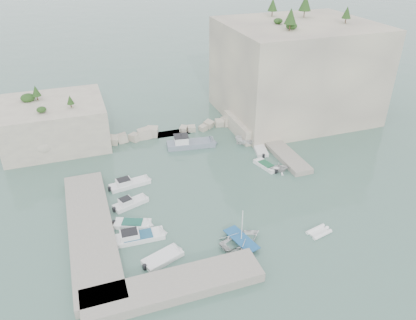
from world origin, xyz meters
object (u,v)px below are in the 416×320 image
object	(u,v)px
tender_east_d	(249,145)
work_boat	(191,146)
motorboat_e	(163,260)
tender_east_a	(279,171)
motorboat_d	(138,239)
inflatable_dinghy	(319,233)
rowboat	(241,242)
motorboat_a	(130,186)
tender_east_b	(266,167)
motorboat_c	(133,226)
motorboat_b	(131,205)
tender_east_c	(260,150)

from	to	relation	value
tender_east_d	work_boat	distance (m)	9.68
motorboat_e	tender_east_a	xyz separation A→B (m)	(20.66, 12.35, 0.00)
motorboat_e	motorboat_d	bearing A→B (deg)	93.85
motorboat_d	motorboat_e	world-z (taller)	motorboat_d
inflatable_dinghy	tender_east_a	world-z (taller)	tender_east_a
rowboat	tender_east_d	bearing A→B (deg)	-40.90
motorboat_e	work_boat	xyz separation A→B (m)	(10.63, 24.21, 0.00)
motorboat_a	tender_east_b	world-z (taller)	motorboat_a
motorboat_a	motorboat_c	bearing A→B (deg)	-107.06
motorboat_c	tender_east_d	bearing A→B (deg)	56.05
tender_east_b	motorboat_a	bearing A→B (deg)	70.09
motorboat_c	motorboat_b	bearing A→B (deg)	105.26
motorboat_b	tender_east_b	xyz separation A→B (m)	(20.90, 2.95, 0.00)
motorboat_b	motorboat_d	world-z (taller)	same
tender_east_c	motorboat_a	bearing A→B (deg)	112.36
inflatable_dinghy	tender_east_a	bearing A→B (deg)	68.25
motorboat_b	motorboat_c	world-z (taller)	motorboat_b
rowboat	work_boat	size ratio (longest dim) A/B	0.61
motorboat_e	motorboat_a	bearing A→B (deg)	72.60
motorboat_d	motorboat_e	size ratio (longest dim) A/B	1.38
tender_east_c	motorboat_d	bearing A→B (deg)	136.65
work_boat	tender_east_d	bearing A→B (deg)	-8.03
motorboat_a	motorboat_c	world-z (taller)	motorboat_a
motorboat_e	rowboat	size ratio (longest dim) A/B	0.92
rowboat	motorboat_e	bearing A→B (deg)	74.11
motorboat_a	motorboat_d	distance (m)	11.59
tender_east_c	tender_east_d	xyz separation A→B (m)	(-0.86, 2.29, 0.00)
motorboat_a	tender_east_a	world-z (taller)	tender_east_a
motorboat_e	tender_east_b	distance (m)	23.94
inflatable_dinghy	tender_east_c	distance (m)	21.19
motorboat_c	motorboat_a	bearing A→B (deg)	104.50
motorboat_d	tender_east_b	xyz separation A→B (m)	(21.26, 9.88, 0.00)
motorboat_d	tender_east_b	bearing A→B (deg)	27.06
motorboat_d	motorboat_e	distance (m)	4.63
inflatable_dinghy	work_boat	distance (m)	27.10
motorboat_a	rowboat	distance (m)	18.85
tender_east_a	motorboat_c	bearing A→B (deg)	115.46
motorboat_e	tender_east_b	bearing A→B (deg)	15.55
motorboat_a	rowboat	size ratio (longest dim) A/B	1.18
inflatable_dinghy	tender_east_b	world-z (taller)	tender_east_b
motorboat_d	tender_east_c	distance (m)	27.28
motorboat_a	motorboat_b	size ratio (longest dim) A/B	1.24
motorboat_c	tender_east_d	distance (m)	26.49
tender_east_c	motorboat_e	bearing A→B (deg)	145.92
rowboat	tender_east_a	bearing A→B (deg)	-57.07
tender_east_c	rowboat	bearing A→B (deg)	162.21
motorboat_a	tender_east_a	distance (m)	21.79
motorboat_c	tender_east_a	world-z (taller)	tender_east_a
inflatable_dinghy	tender_east_c	size ratio (longest dim) A/B	0.55
motorboat_b	motorboat_d	size ratio (longest dim) A/B	0.75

